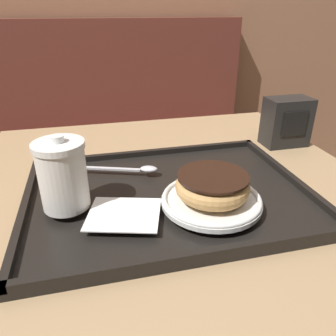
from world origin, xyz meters
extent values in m
cube|color=brown|center=(-0.11, 0.84, 0.23)|extent=(1.35, 0.44, 0.45)
cube|color=brown|center=(-0.11, 1.02, 0.73)|extent=(1.35, 0.08, 0.55)
cube|color=tan|center=(0.00, 0.00, 0.70)|extent=(0.81, 0.90, 0.03)
cylinder|color=#333338|center=(0.00, 0.00, 0.34)|extent=(0.08, 0.08, 0.69)
cube|color=black|center=(-0.02, -0.03, 0.72)|extent=(0.51, 0.37, 0.01)
cube|color=black|center=(-0.02, -0.21, 0.74)|extent=(0.51, 0.01, 0.01)
cube|color=black|center=(-0.02, 0.15, 0.74)|extent=(0.51, 0.01, 0.01)
cube|color=black|center=(-0.27, -0.03, 0.74)|extent=(0.01, 0.37, 0.01)
cube|color=black|center=(0.23, -0.03, 0.74)|extent=(0.01, 0.37, 0.01)
cube|color=white|center=(-0.11, -0.09, 0.74)|extent=(0.14, 0.12, 0.00)
cylinder|color=white|center=(-0.20, -0.05, 0.79)|extent=(0.08, 0.08, 0.10)
cylinder|color=white|center=(-0.20, -0.05, 0.85)|extent=(0.08, 0.08, 0.01)
cylinder|color=white|center=(-0.20, -0.05, 0.86)|extent=(0.02, 0.02, 0.01)
cylinder|color=white|center=(0.03, -0.10, 0.75)|extent=(0.17, 0.17, 0.01)
torus|color=white|center=(0.03, -0.10, 0.75)|extent=(0.17, 0.17, 0.01)
torus|color=tan|center=(0.03, -0.10, 0.78)|extent=(0.12, 0.12, 0.04)
cylinder|color=black|center=(0.03, -0.10, 0.79)|extent=(0.12, 0.12, 0.00)
ellipsoid|color=silver|center=(-0.05, 0.05, 0.75)|extent=(0.04, 0.03, 0.01)
cube|color=silver|center=(-0.13, 0.08, 0.74)|extent=(0.13, 0.05, 0.00)
cube|color=black|center=(0.33, 0.17, 0.78)|extent=(0.11, 0.07, 0.12)
cube|color=black|center=(0.33, 0.13, 0.79)|extent=(0.07, 0.00, 0.06)
camera|label=1|loc=(-0.15, -0.54, 1.04)|focal=35.00mm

